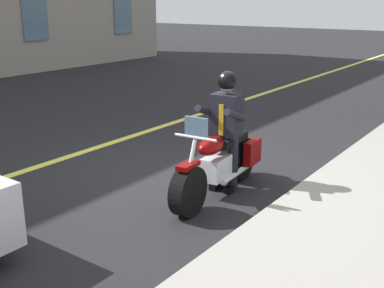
% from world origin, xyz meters
% --- Properties ---
extents(ground_plane, '(80.00, 80.00, 0.00)m').
position_xyz_m(ground_plane, '(0.00, 0.00, 0.00)').
color(ground_plane, black).
extents(lane_center_stripe, '(60.00, 0.16, 0.01)m').
position_xyz_m(lane_center_stripe, '(0.00, -2.00, 0.01)').
color(lane_center_stripe, '#E5DB4C').
rests_on(lane_center_stripe, ground_plane).
extents(motorcycle_main, '(2.22, 0.71, 1.26)m').
position_xyz_m(motorcycle_main, '(0.24, 1.07, 0.45)').
color(motorcycle_main, black).
rests_on(motorcycle_main, ground_plane).
extents(rider_main, '(0.65, 0.59, 1.74)m').
position_xyz_m(rider_main, '(0.05, 1.05, 1.04)').
color(rider_main, black).
rests_on(rider_main, ground_plane).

